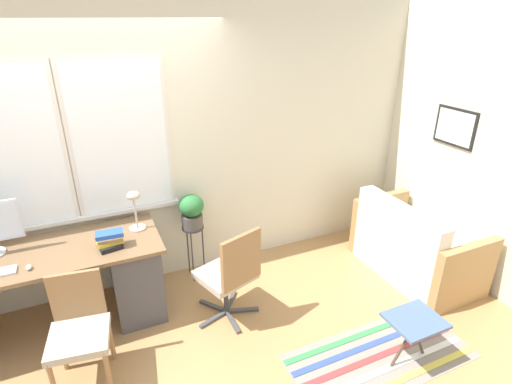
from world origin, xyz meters
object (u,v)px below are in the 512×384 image
object	(u,v)px
mouse	(29,267)
desk_chair_wooden	(79,329)
office_chair_swivel	(230,274)
folding_stool	(415,323)
book_stack	(110,240)
plant_stand	(193,234)
desk_lamp	(134,203)
potted_plant	(192,210)
couch_loveseat	(413,248)

from	to	relation	value
mouse	desk_chair_wooden	world-z (taller)	desk_chair_wooden
office_chair_swivel	folding_stool	bearing A→B (deg)	118.15
office_chair_swivel	book_stack	bearing A→B (deg)	-40.21
book_stack	desk_chair_wooden	distance (m)	0.71
desk_chair_wooden	plant_stand	xyz separation A→B (m)	(1.11, 0.90, 0.04)
plant_stand	folding_stool	world-z (taller)	plant_stand
book_stack	folding_stool	distance (m)	2.49
mouse	folding_stool	xyz separation A→B (m)	(2.60, -1.33, -0.41)
mouse	book_stack	xyz separation A→B (m)	(0.60, 0.07, 0.05)
mouse	folding_stool	size ratio (longest dim) A/B	0.16
desk_chair_wooden	plant_stand	distance (m)	1.43
desk_lamp	desk_chair_wooden	xyz separation A→B (m)	(-0.57, -0.75, -0.56)
plant_stand	desk_chair_wooden	bearing A→B (deg)	-141.05
book_stack	potted_plant	world-z (taller)	potted_plant
mouse	potted_plant	world-z (taller)	potted_plant
couch_loveseat	folding_stool	distance (m)	1.26
desk_lamp	plant_stand	size ratio (longest dim) A/B	0.61
couch_loveseat	folding_stool	bearing A→B (deg)	135.84
mouse	potted_plant	bearing A→B (deg)	18.03
folding_stool	book_stack	bearing A→B (deg)	145.12
office_chair_swivel	couch_loveseat	distance (m)	1.99
desk_chair_wooden	office_chair_swivel	xyz separation A→B (m)	(1.22, 0.15, 0.01)
couch_loveseat	desk_lamp	bearing A→B (deg)	74.50
desk_lamp	couch_loveseat	xyz separation A→B (m)	(2.63, -0.73, -0.72)
desk_lamp	plant_stand	xyz separation A→B (m)	(0.54, 0.15, -0.51)
potted_plant	folding_stool	world-z (taller)	potted_plant
office_chair_swivel	folding_stool	world-z (taller)	office_chair_swivel
book_stack	folding_stool	bearing A→B (deg)	-34.88
couch_loveseat	office_chair_swivel	bearing A→B (deg)	86.15
office_chair_swivel	potted_plant	xyz separation A→B (m)	(-0.11, 0.74, 0.30)
potted_plant	desk_lamp	bearing A→B (deg)	-164.58
office_chair_swivel	plant_stand	bearing A→B (deg)	-99.84
potted_plant	desk_chair_wooden	bearing A→B (deg)	-141.05
desk_chair_wooden	potted_plant	xyz separation A→B (m)	(1.11, 0.90, 0.31)
office_chair_swivel	potted_plant	world-z (taller)	potted_plant
book_stack	desk_lamp	bearing A→B (deg)	42.99
desk_lamp	office_chair_swivel	bearing A→B (deg)	-42.46
potted_plant	book_stack	bearing A→B (deg)	-154.09
desk_lamp	desk_chair_wooden	world-z (taller)	desk_lamp
desk_chair_wooden	potted_plant	bearing A→B (deg)	47.17
potted_plant	folding_stool	bearing A→B (deg)	-55.75
book_stack	folding_stool	xyz separation A→B (m)	(2.01, -1.40, -0.46)
desk_chair_wooden	folding_stool	world-z (taller)	desk_chair_wooden
book_stack	couch_loveseat	xyz separation A→B (m)	(2.88, -0.49, -0.54)
book_stack	office_chair_swivel	size ratio (longest dim) A/B	0.24
couch_loveseat	potted_plant	size ratio (longest dim) A/B	3.69
desk_lamp	plant_stand	bearing A→B (deg)	15.42
office_chair_swivel	potted_plant	size ratio (longest dim) A/B	2.68
desk_lamp	folding_stool	distance (m)	2.48
plant_stand	potted_plant	bearing A→B (deg)	-135.00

